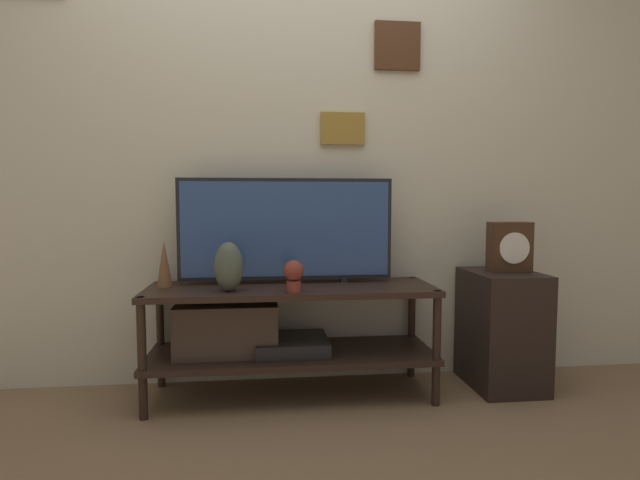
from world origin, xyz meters
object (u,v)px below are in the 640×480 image
mantel_clock (510,247)px  vase_slim_bronze (164,264)px  vase_urn_stoneware (229,267)px  television (286,229)px  decorative_bust (293,274)px

mantel_clock → vase_slim_bronze: bearing=177.7°
vase_urn_stoneware → television: bearing=36.9°
vase_slim_bronze → mantel_clock: (1.77, -0.07, 0.07)m
vase_slim_bronze → decorative_bust: 0.67m
television → mantel_clock: size_ratio=4.20×
mantel_clock → decorative_bust: bearing=-171.5°
vase_urn_stoneware → decorative_bust: bearing=-12.0°
vase_urn_stoneware → mantel_clock: bearing=4.2°
decorative_bust → mantel_clock: size_ratio=0.58×
vase_slim_bronze → decorative_bust: size_ratio=1.50×
television → decorative_bust: size_ratio=7.24×
decorative_bust → television: bearing=94.0°
television → vase_slim_bronze: television is taller
vase_urn_stoneware → decorative_bust: size_ratio=1.55×
vase_urn_stoneware → vase_slim_bronze: bearing=151.6°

